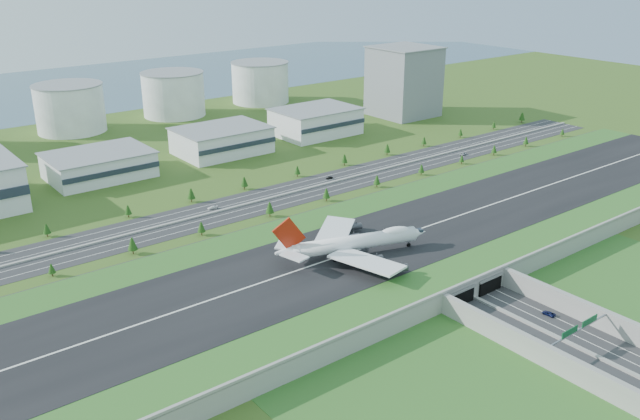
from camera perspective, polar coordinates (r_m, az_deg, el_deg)
ground at (r=307.41m, az=5.76°, el=-3.89°), size 1200.00×1200.00×0.00m
airfield_deck at (r=305.64m, az=5.80°, el=-3.19°), size 520.00×100.00×9.20m
underpass_road at (r=252.70m, az=21.72°, el=-10.49°), size 38.80×120.40×8.00m
sign_gantry_near at (r=252.73m, az=20.98°, el=-9.45°), size 38.70×0.70×9.80m
north_expressway at (r=376.03m, az=-4.21°, el=0.96°), size 560.00×36.00×0.12m
tree_row at (r=378.14m, az=-3.64°, el=1.81°), size 501.92×48.54×8.22m
hangar_mid_a at (r=429.81m, az=-18.11°, el=3.60°), size 58.00×42.00×15.00m
hangar_mid_b at (r=463.25m, az=-8.28°, el=5.81°), size 58.00×42.00×17.00m
hangar_mid_c at (r=505.86m, az=-0.37°, el=7.45°), size 58.00×42.00×19.00m
office_tower at (r=567.23m, az=7.07°, el=10.66°), size 46.00×46.00×55.00m
fuel_tank_b at (r=545.53m, az=-20.30°, el=8.02°), size 50.00×50.00×35.00m
fuel_tank_c at (r=576.16m, az=-12.23°, el=9.50°), size 50.00×50.00×35.00m
fuel_tank_d at (r=617.06m, az=-5.05°, el=10.65°), size 50.00×50.00×35.00m
bay_water at (r=718.56m, az=-21.89°, el=9.30°), size 1200.00×260.00×0.06m
boeing_747 at (r=285.31m, az=2.82°, el=-2.74°), size 67.71×63.02×21.62m
car_0 at (r=256.38m, az=17.03°, el=-10.01°), size 2.41×5.09×1.68m
car_2 at (r=272.79m, az=18.71°, el=-8.25°), size 2.91×5.31×1.41m
car_5 at (r=407.04m, az=0.79°, el=2.73°), size 4.30×1.53×1.41m
car_6 at (r=464.52m, az=11.98°, el=4.63°), size 6.39×3.97×1.65m
car_7 at (r=364.26m, az=-9.04°, el=0.21°), size 5.79×3.49×1.57m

